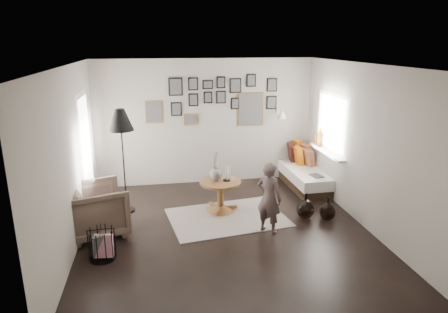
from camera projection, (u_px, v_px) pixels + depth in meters
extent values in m
plane|color=black|center=(226.00, 231.00, 6.39)|extent=(4.80, 4.80, 0.00)
plane|color=#A49B90|center=(206.00, 122.00, 8.30)|extent=(4.50, 0.00, 4.50)
plane|color=#A49B90|center=(272.00, 221.00, 3.76)|extent=(4.50, 0.00, 4.50)
plane|color=#A49B90|center=(71.00, 160.00, 5.65)|extent=(0.00, 4.80, 4.80)
plane|color=#A49B90|center=(364.00, 146.00, 6.40)|extent=(0.00, 4.80, 4.80)
plane|color=white|center=(227.00, 65.00, 5.66)|extent=(4.80, 4.80, 0.00)
plane|color=white|center=(86.00, 155.00, 6.86)|extent=(0.00, 2.14, 2.14)
plane|color=white|center=(86.00, 155.00, 6.86)|extent=(0.00, 1.88, 1.88)
plane|color=white|center=(86.00, 155.00, 6.86)|extent=(0.00, 1.93, 1.93)
plane|color=white|center=(332.00, 123.00, 7.49)|extent=(0.00, 1.30, 1.30)
plane|color=white|center=(332.00, 123.00, 7.49)|extent=(0.00, 1.14, 1.14)
cube|color=white|center=(327.00, 152.00, 7.64)|extent=(0.15, 1.32, 0.04)
cylinder|color=#8C4C14|center=(320.00, 140.00, 7.93)|extent=(0.10, 0.10, 0.28)
cylinder|color=#8C4C14|center=(316.00, 139.00, 8.10)|extent=(0.08, 0.08, 0.22)
cube|color=olive|center=(154.00, 112.00, 8.04)|extent=(0.35, 0.03, 0.45)
cube|color=black|center=(154.00, 112.00, 8.02)|extent=(0.30, 0.01, 0.40)
cube|color=black|center=(176.00, 87.00, 7.97)|extent=(0.28, 0.03, 0.36)
cube|color=black|center=(176.00, 87.00, 7.96)|extent=(0.23, 0.01, 0.31)
cube|color=black|center=(176.00, 109.00, 8.10)|extent=(0.22, 0.03, 0.28)
cube|color=black|center=(176.00, 109.00, 8.08)|extent=(0.17, 0.01, 0.23)
cube|color=black|center=(193.00, 84.00, 8.02)|extent=(0.20, 0.03, 0.26)
cube|color=black|center=(193.00, 84.00, 8.00)|extent=(0.15, 0.01, 0.21)
cube|color=black|center=(193.00, 100.00, 8.11)|extent=(0.20, 0.03, 0.26)
cube|color=black|center=(193.00, 100.00, 8.09)|extent=(0.15, 0.01, 0.21)
cube|color=black|center=(208.00, 85.00, 8.07)|extent=(0.22, 0.03, 0.18)
cube|color=black|center=(208.00, 85.00, 8.06)|extent=(0.17, 0.01, 0.13)
cube|color=black|center=(208.00, 97.00, 8.15)|extent=(0.18, 0.03, 0.24)
cube|color=black|center=(208.00, 98.00, 8.13)|extent=(0.13, 0.01, 0.19)
cube|color=black|center=(221.00, 82.00, 8.11)|extent=(0.18, 0.03, 0.24)
cube|color=black|center=(221.00, 82.00, 8.09)|extent=(0.13, 0.01, 0.19)
cube|color=black|center=(221.00, 97.00, 8.19)|extent=(0.20, 0.03, 0.26)
cube|color=black|center=(221.00, 97.00, 8.17)|extent=(0.15, 0.01, 0.21)
cube|color=black|center=(235.00, 86.00, 8.18)|extent=(0.24, 0.03, 0.30)
cube|color=black|center=(236.00, 86.00, 8.16)|extent=(0.19, 0.01, 0.25)
cube|color=black|center=(235.00, 104.00, 8.28)|extent=(0.18, 0.03, 0.24)
cube|color=black|center=(235.00, 104.00, 8.26)|extent=(0.13, 0.01, 0.19)
cube|color=olive|center=(251.00, 109.00, 8.37)|extent=(0.55, 0.03, 0.70)
cube|color=black|center=(251.00, 109.00, 8.35)|extent=(0.50, 0.01, 0.65)
cube|color=black|center=(251.00, 80.00, 8.20)|extent=(0.20, 0.03, 0.26)
cube|color=black|center=(251.00, 80.00, 8.19)|extent=(0.15, 0.01, 0.21)
cube|color=black|center=(272.00, 85.00, 8.31)|extent=(0.22, 0.03, 0.28)
cube|color=black|center=(272.00, 85.00, 8.29)|extent=(0.17, 0.01, 0.23)
cube|color=black|center=(271.00, 103.00, 8.41)|extent=(0.22, 0.03, 0.28)
cube|color=black|center=(272.00, 103.00, 8.39)|extent=(0.17, 0.01, 0.23)
cube|color=olive|center=(191.00, 119.00, 8.21)|extent=(0.30, 0.03, 0.24)
cube|color=black|center=(191.00, 119.00, 8.19)|extent=(0.25, 0.01, 0.19)
cube|color=white|center=(278.00, 111.00, 8.47)|extent=(0.06, 0.04, 0.10)
cylinder|color=white|center=(280.00, 111.00, 8.35)|extent=(0.02, 0.24, 0.02)
cone|color=white|center=(282.00, 115.00, 8.25)|extent=(0.18, 0.18, 0.14)
cube|color=silver|center=(227.00, 217.00, 6.87)|extent=(2.11, 1.62, 0.01)
cone|color=brown|center=(221.00, 208.00, 7.13)|extent=(0.54, 0.54, 0.10)
cylinder|color=brown|center=(220.00, 196.00, 7.06)|extent=(0.11, 0.11, 0.42)
cylinder|color=brown|center=(220.00, 182.00, 6.99)|extent=(0.73, 0.73, 0.04)
ellipsoid|color=black|center=(216.00, 175.00, 6.95)|extent=(0.21, 0.21, 0.23)
cylinder|color=black|center=(216.00, 167.00, 6.92)|extent=(0.06, 0.06, 0.04)
cylinder|color=black|center=(227.00, 180.00, 7.00)|extent=(0.12, 0.12, 0.02)
cube|color=black|center=(305.00, 181.00, 8.36)|extent=(0.75, 1.72, 0.20)
cube|color=silver|center=(306.00, 173.00, 8.30)|extent=(0.82, 1.78, 0.21)
cube|color=#C6580B|center=(296.00, 149.00, 8.88)|extent=(0.29, 0.53, 0.50)
cube|color=#381612|center=(292.00, 151.00, 8.78)|extent=(0.23, 0.46, 0.45)
cube|color=maroon|center=(304.00, 153.00, 8.68)|extent=(0.33, 0.47, 0.43)
cube|color=#C6580B|center=(298.00, 155.00, 8.54)|extent=(0.21, 0.42, 0.41)
cube|color=maroon|center=(307.00, 158.00, 8.41)|extent=(0.27, 0.41, 0.37)
cube|color=black|center=(316.00, 176.00, 7.75)|extent=(0.25, 0.30, 0.01)
imported|color=brown|center=(97.00, 210.00, 6.20)|extent=(1.11, 1.09, 0.81)
cube|color=silver|center=(97.00, 204.00, 6.23)|extent=(0.45, 0.46, 0.17)
cylinder|color=black|center=(127.00, 210.00, 7.14)|extent=(0.29, 0.29, 0.03)
cylinder|color=black|center=(124.00, 167.00, 6.92)|extent=(0.02, 0.02, 1.64)
cone|color=black|center=(120.00, 120.00, 6.69)|extent=(0.43, 0.43, 0.37)
cube|color=black|center=(102.00, 245.00, 5.53)|extent=(0.26, 0.19, 0.34)
cube|color=silver|center=(104.00, 246.00, 5.52)|extent=(0.25, 0.11, 0.34)
ellipsoid|color=black|center=(305.00, 209.00, 6.79)|extent=(0.31, 0.31, 0.35)
cylinder|color=black|center=(306.00, 197.00, 6.72)|extent=(0.05, 0.05, 0.11)
ellipsoid|color=black|center=(328.00, 212.00, 6.74)|extent=(0.27, 0.27, 0.31)
cylinder|color=black|center=(328.00, 200.00, 6.68)|extent=(0.05, 0.05, 0.11)
imported|color=#554343|center=(269.00, 198.00, 6.20)|extent=(0.49, 0.50, 1.16)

